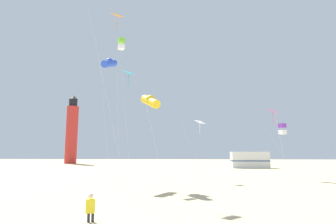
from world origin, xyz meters
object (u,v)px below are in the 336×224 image
at_px(kite_tube_gold, 150,101).
at_px(kite_diamond_orange, 116,23).
at_px(kite_diamond_white, 199,124).
at_px(rv_van_white, 250,160).
at_px(kite_diamond_cyan, 128,77).
at_px(kite_box_violet, 282,129).
at_px(kite_tube_blue, 109,63).
at_px(kite_flyer_standing, 91,207).
at_px(kite_diamond_rainbow, 273,113).
at_px(lighthouse_distant, 72,131).
at_px(kite_box_lime, 121,44).

distance_m(kite_tube_gold, kite_diamond_orange, 6.93).
relative_size(kite_diamond_white, kite_diamond_orange, 0.42).
bearing_deg(rv_van_white, kite_diamond_cyan, -121.76).
xyz_separation_m(kite_box_violet, kite_diamond_cyan, (-15.13, -6.96, 3.97)).
height_order(kite_tube_blue, kite_diamond_white, kite_tube_blue).
distance_m(kite_flyer_standing, kite_diamond_cyan, 14.55).
bearing_deg(kite_flyer_standing, kite_tube_gold, -109.68).
height_order(kite_box_violet, kite_diamond_rainbow, kite_diamond_rainbow).
distance_m(kite_diamond_white, kite_diamond_cyan, 8.68).
height_order(kite_diamond_orange, kite_diamond_cyan, kite_diamond_orange).
bearing_deg(lighthouse_distant, kite_flyer_standing, -66.46).
bearing_deg(kite_diamond_white, kite_diamond_cyan, -143.07).
distance_m(kite_tube_gold, kite_diamond_rainbow, 11.05).
xyz_separation_m(kite_flyer_standing, kite_diamond_white, (5.17, 16.48, 4.92)).
height_order(kite_tube_blue, rv_van_white, kite_tube_blue).
xyz_separation_m(kite_diamond_rainbow, rv_van_white, (3.47, 25.02, -4.78)).
distance_m(kite_flyer_standing, kite_diamond_rainbow, 18.82).
bearing_deg(kite_diamond_cyan, kite_diamond_orange, -108.26).
height_order(kite_box_violet, kite_tube_gold, kite_tube_gold).
height_order(kite_diamond_white, kite_diamond_cyan, kite_diamond_cyan).
height_order(kite_tube_gold, kite_diamond_white, kite_tube_gold).
height_order(kite_diamond_orange, rv_van_white, kite_diamond_orange).
distance_m(kite_box_violet, kite_tube_gold, 15.37).
bearing_deg(kite_box_violet, kite_diamond_cyan, -155.29).
bearing_deg(kite_diamond_cyan, kite_tube_gold, -26.31).
distance_m(kite_box_violet, kite_box_lime, 19.07).
relative_size(kite_tube_gold, kite_tube_blue, 0.62).
relative_size(kite_flyer_standing, rv_van_white, 0.18).
xyz_separation_m(kite_flyer_standing, kite_diamond_orange, (-1.78, 9.82, 12.52)).
distance_m(kite_diamond_rainbow, rv_van_white, 25.70).
bearing_deg(kite_tube_blue, kite_diamond_white, 12.24).
relative_size(kite_tube_blue, kite_diamond_cyan, 1.24).
relative_size(kite_diamond_rainbow, kite_diamond_cyan, 0.68).
xyz_separation_m(kite_diamond_rainbow, kite_diamond_cyan, (-12.70, -2.04, 2.97)).
relative_size(kite_diamond_orange, kite_diamond_cyan, 1.45).
distance_m(kite_box_violet, kite_tube_blue, 19.09).
bearing_deg(kite_diamond_white, kite_box_violet, 14.11).
bearing_deg(kite_diamond_cyan, kite_box_lime, 111.32).
bearing_deg(kite_tube_gold, kite_box_lime, 125.52).
xyz_separation_m(lighthouse_distant, rv_van_white, (39.07, -16.39, -6.45)).
bearing_deg(lighthouse_distant, kite_box_lime, -61.56).
bearing_deg(kite_box_lime, kite_diamond_rainbow, -8.55).
height_order(kite_flyer_standing, rv_van_white, rv_van_white).
bearing_deg(kite_diamond_orange, kite_box_lime, 99.36).
bearing_deg(kite_tube_blue, kite_diamond_rainbow, -3.02).
bearing_deg(kite_flyer_standing, kite_box_violet, -141.37).
height_order(kite_diamond_cyan, rv_van_white, kite_diamond_cyan).
height_order(kite_diamond_rainbow, lighthouse_distant, lighthouse_distant).
distance_m(kite_tube_blue, kite_diamond_cyan, 4.36).
bearing_deg(kite_box_lime, kite_tube_gold, -54.48).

